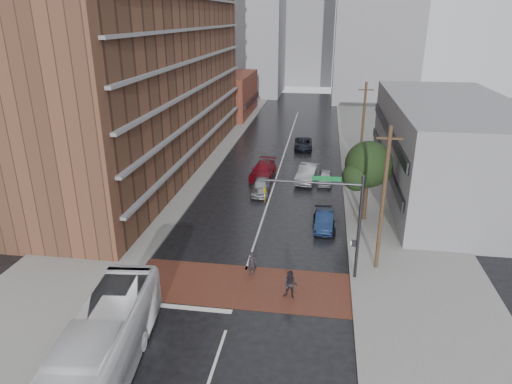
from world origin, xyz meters
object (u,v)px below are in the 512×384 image
(pedestrian_b, at_px, (290,285))
(car_parked_far, at_px, (325,178))
(transit_bus, at_px, (99,354))
(car_travel_b, at_px, (308,173))
(suv_travel, at_px, (303,144))
(car_travel_c, at_px, (263,170))
(car_parked_near, at_px, (324,220))
(car_travel_a, at_px, (260,187))
(pedestrian_a, at_px, (252,264))
(car_parked_mid, at_px, (324,221))

(pedestrian_b, relative_size, car_parked_far, 0.50)
(transit_bus, distance_m, car_parked_far, 31.11)
(car_travel_b, bearing_deg, transit_bus, -96.99)
(car_parked_far, bearing_deg, suv_travel, 106.34)
(suv_travel, bearing_deg, pedestrian_b, -90.91)
(transit_bus, distance_m, car_travel_c, 30.59)
(car_parked_near, bearing_deg, car_travel_a, 134.02)
(car_travel_b, relative_size, car_parked_near, 1.26)
(pedestrian_a, xyz_separation_m, car_parked_mid, (4.67, 8.04, -0.24))
(car_parked_far, bearing_deg, car_travel_c, 174.96)
(pedestrian_b, bearing_deg, car_travel_b, 102.26)
(transit_bus, bearing_deg, pedestrian_b, 39.41)
(car_travel_b, relative_size, car_parked_far, 1.42)
(pedestrian_a, distance_m, car_parked_far, 19.39)
(car_travel_a, bearing_deg, car_parked_near, -50.73)
(pedestrian_b, relative_size, car_parked_near, 0.44)
(pedestrian_a, distance_m, suv_travel, 31.77)
(transit_bus, bearing_deg, car_parked_near, 55.45)
(pedestrian_b, bearing_deg, car_parked_near, 91.80)
(transit_bus, height_order, car_travel_c, transit_bus)
(pedestrian_b, relative_size, car_parked_mid, 0.44)
(suv_travel, bearing_deg, car_parked_far, -79.69)
(car_parked_mid, bearing_deg, transit_bus, -122.33)
(pedestrian_a, height_order, car_parked_far, pedestrian_a)
(car_travel_a, height_order, car_travel_c, car_travel_c)
(car_travel_a, relative_size, suv_travel, 0.85)
(car_travel_b, distance_m, car_parked_near, 11.35)
(pedestrian_a, relative_size, car_parked_mid, 0.41)
(pedestrian_a, height_order, car_travel_b, car_travel_b)
(pedestrian_b, height_order, car_travel_b, pedestrian_b)
(car_travel_a, distance_m, car_travel_b, 6.10)
(car_travel_c, height_order, suv_travel, car_travel_c)
(pedestrian_a, relative_size, pedestrian_b, 0.92)
(car_parked_near, height_order, car_parked_mid, car_parked_near)
(car_parked_near, bearing_deg, car_travel_b, 101.53)
(car_parked_far, bearing_deg, car_parked_mid, -86.61)
(car_travel_b, xyz_separation_m, car_parked_far, (1.86, -0.42, -0.23))
(pedestrian_a, distance_m, car_parked_near, 9.29)
(car_travel_c, height_order, car_parked_far, car_travel_c)
(car_travel_b, relative_size, car_travel_c, 0.96)
(car_travel_b, bearing_deg, car_parked_near, -72.01)
(pedestrian_a, bearing_deg, car_parked_far, 56.38)
(car_travel_a, bearing_deg, car_parked_far, 28.87)
(transit_bus, distance_m, car_travel_b, 30.95)
(pedestrian_b, relative_size, car_travel_b, 0.35)
(pedestrian_b, bearing_deg, car_travel_c, 114.50)
(suv_travel, bearing_deg, car_travel_c, -109.76)
(car_travel_c, xyz_separation_m, car_parked_mid, (6.64, -11.76, -0.19))
(car_travel_c, distance_m, car_parked_mid, 13.51)
(transit_bus, bearing_deg, pedestrian_a, 56.66)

